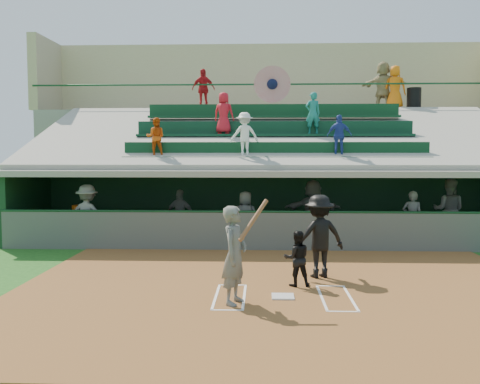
{
  "coord_description": "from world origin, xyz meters",
  "views": [
    {
      "loc": [
        -0.41,
        -10.18,
        2.82
      ],
      "look_at": [
        -0.97,
        3.5,
        1.8
      ],
      "focal_mm": 40.0,
      "sensor_mm": 36.0,
      "label": 1
    }
  ],
  "objects_px": {
    "home_plate": "(283,296)",
    "white_table": "(80,230)",
    "batter_at_plate": "(235,255)",
    "catcher": "(297,258)",
    "trash_bin": "(414,98)",
    "water_cooler": "(79,212)"
  },
  "relations": [
    {
      "from": "home_plate",
      "to": "white_table",
      "type": "relative_size",
      "value": 0.54
    },
    {
      "from": "home_plate",
      "to": "white_table",
      "type": "height_order",
      "value": "white_table"
    },
    {
      "from": "batter_at_plate",
      "to": "white_table",
      "type": "bearing_deg",
      "value": 127.93
    },
    {
      "from": "catcher",
      "to": "trash_bin",
      "type": "distance_m",
      "value": 13.47
    },
    {
      "from": "trash_bin",
      "to": "batter_at_plate",
      "type": "bearing_deg",
      "value": -117.82
    },
    {
      "from": "batter_at_plate",
      "to": "white_table",
      "type": "relative_size",
      "value": 2.44
    },
    {
      "from": "water_cooler",
      "to": "trash_bin",
      "type": "height_order",
      "value": "trash_bin"
    },
    {
      "from": "home_plate",
      "to": "catcher",
      "type": "xyz_separation_m",
      "value": [
        0.32,
        0.9,
        0.57
      ]
    },
    {
      "from": "home_plate",
      "to": "batter_at_plate",
      "type": "xyz_separation_m",
      "value": [
        -0.91,
        -0.46,
        0.9
      ]
    },
    {
      "from": "catcher",
      "to": "water_cooler",
      "type": "bearing_deg",
      "value": -46.05
    },
    {
      "from": "white_table",
      "to": "trash_bin",
      "type": "relative_size",
      "value": 0.92
    },
    {
      "from": "white_table",
      "to": "water_cooler",
      "type": "relative_size",
      "value": 1.86
    },
    {
      "from": "home_plate",
      "to": "water_cooler",
      "type": "bearing_deg",
      "value": 134.78
    },
    {
      "from": "catcher",
      "to": "water_cooler",
      "type": "xyz_separation_m",
      "value": [
        -6.43,
        5.26,
        0.36
      ]
    },
    {
      "from": "batter_at_plate",
      "to": "trash_bin",
      "type": "distance_m",
      "value": 15.06
    },
    {
      "from": "home_plate",
      "to": "trash_bin",
      "type": "distance_m",
      "value": 14.56
    },
    {
      "from": "trash_bin",
      "to": "home_plate",
      "type": "bearing_deg",
      "value": -115.35
    },
    {
      "from": "batter_at_plate",
      "to": "water_cooler",
      "type": "bearing_deg",
      "value": 128.16
    },
    {
      "from": "home_plate",
      "to": "water_cooler",
      "type": "xyz_separation_m",
      "value": [
        -6.11,
        6.16,
        0.92
      ]
    },
    {
      "from": "white_table",
      "to": "catcher",
      "type": "bearing_deg",
      "value": -53.42
    },
    {
      "from": "batter_at_plate",
      "to": "catcher",
      "type": "distance_m",
      "value": 1.87
    },
    {
      "from": "home_plate",
      "to": "catcher",
      "type": "bearing_deg",
      "value": 70.15
    }
  ]
}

